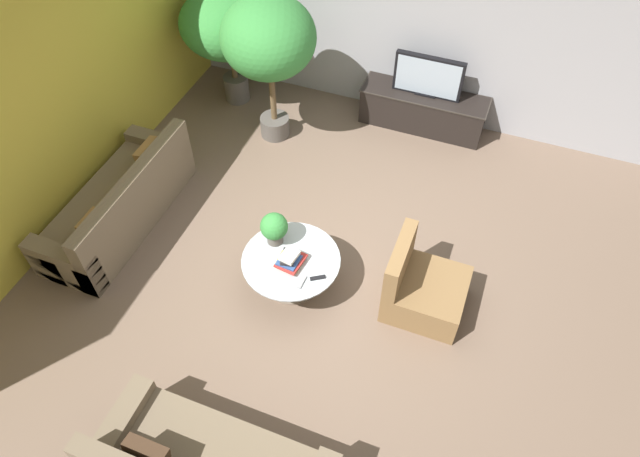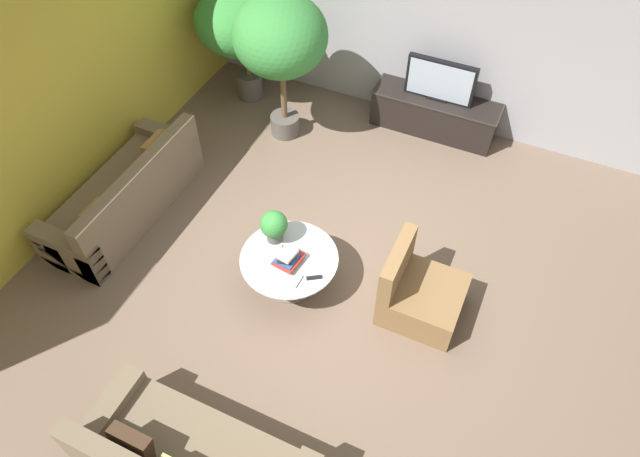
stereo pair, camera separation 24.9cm
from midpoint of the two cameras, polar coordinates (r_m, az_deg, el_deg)
ground_plane at (r=6.43m, az=1.80°, el=-4.77°), size 24.00×24.00×0.00m
back_wall_stone at (r=7.84m, az=12.26°, el=20.06°), size 7.40×0.12×3.00m
side_wall_left at (r=7.01m, az=-23.10°, el=13.31°), size 0.12×7.40×3.00m
media_console at (r=8.19m, az=12.23°, el=11.13°), size 1.74×0.50×0.54m
television at (r=7.87m, az=12.87°, el=14.19°), size 0.92×0.13×0.57m
coffee_table at (r=6.13m, az=-1.90°, el=-3.73°), size 1.05×1.05×0.44m
couch_by_wall at (r=7.18m, az=-17.82°, el=3.15°), size 0.84×2.15×0.84m
armchair_wicker at (r=6.07m, az=11.00°, el=-6.45°), size 0.80×0.76×0.86m
potted_palm_tall at (r=8.22m, az=-6.78°, el=19.81°), size 1.32×1.32×1.67m
potted_palm_corner at (r=7.31m, az=-2.97°, el=18.37°), size 1.18×1.18×2.00m
potted_plant_tabletop at (r=6.03m, az=-3.45°, el=0.27°), size 0.30×0.30×0.39m
book_stack at (r=5.94m, az=-2.10°, el=-2.98°), size 0.28×0.33×0.17m
remote_black at (r=5.86m, az=0.64°, el=-4.96°), size 0.16×0.12×0.02m
remote_silver at (r=5.84m, az=-0.99°, el=-5.31°), size 0.04×0.16×0.02m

